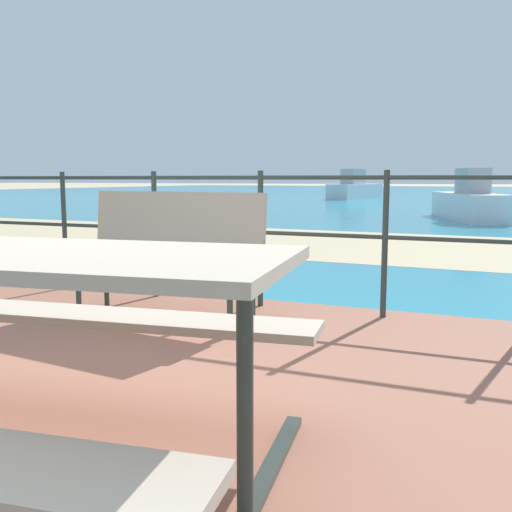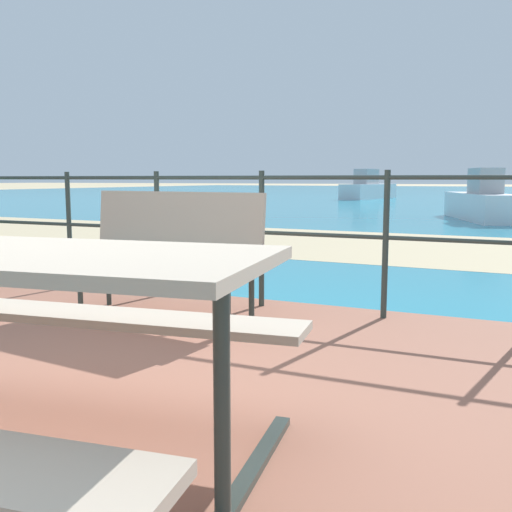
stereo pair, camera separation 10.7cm
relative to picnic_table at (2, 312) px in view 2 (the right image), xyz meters
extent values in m
plane|color=tan|center=(-0.35, 0.49, -0.65)|extent=(240.00, 240.00, 0.00)
cube|color=#935B47|center=(-0.35, 0.49, -0.62)|extent=(6.40, 5.20, 0.06)
cube|color=teal|center=(-0.35, 40.49, -0.65)|extent=(90.00, 90.00, 0.01)
cube|color=tan|center=(-0.35, 7.94, -0.65)|extent=(54.11, 6.07, 0.01)
cube|color=tan|center=(-0.08, 0.60, -0.16)|extent=(1.76, 0.49, 0.04)
cylinder|color=#2D3833|center=(0.74, 0.10, -0.21)|extent=(0.06, 0.06, 0.78)
cube|color=tan|center=(-0.84, 2.16, -0.16)|extent=(1.54, 0.56, 0.04)
cube|color=tan|center=(-0.82, 2.34, 0.09)|extent=(1.51, 0.23, 0.47)
cylinder|color=#2D3833|center=(-1.53, 2.08, -0.38)|extent=(0.04, 0.04, 0.43)
cylinder|color=#2D3833|center=(-1.50, 2.38, -0.38)|extent=(0.04, 0.04, 0.43)
cylinder|color=#2D3833|center=(-0.18, 1.94, -0.38)|extent=(0.04, 0.04, 0.43)
cylinder|color=#2D3833|center=(-0.15, 2.24, -0.38)|extent=(0.04, 0.04, 0.43)
cylinder|color=#2D3833|center=(-2.32, 2.86, -0.05)|extent=(0.04, 0.04, 1.08)
cylinder|color=#2D3833|center=(-1.33, 2.86, -0.05)|extent=(0.04, 0.04, 1.08)
cylinder|color=#2D3833|center=(-0.35, 2.86, -0.05)|extent=(0.04, 0.04, 1.08)
cylinder|color=#2D3833|center=(0.63, 2.86, -0.05)|extent=(0.04, 0.04, 1.08)
cylinder|color=#2D3833|center=(-0.35, 2.86, 0.43)|extent=(5.90, 0.03, 0.03)
cylinder|color=#2D3833|center=(-0.35, 2.86, 0.00)|extent=(5.90, 0.03, 0.03)
cube|color=silver|center=(-5.86, 29.71, -0.25)|extent=(2.02, 5.16, 0.79)
cube|color=#A5A8AD|center=(-5.92, 29.33, 0.54)|extent=(1.02, 1.75, 0.79)
cone|color=silver|center=(-5.41, 32.43, -0.25)|extent=(0.78, 0.61, 0.71)
cube|color=silver|center=(0.61, 14.87, -0.30)|extent=(2.20, 4.09, 0.69)
cube|color=#A5A8AD|center=(0.71, 14.59, 0.37)|extent=(0.94, 1.28, 0.65)
cone|color=silver|center=(-0.12, 17.00, -0.30)|extent=(0.75, 0.68, 0.62)
camera|label=1|loc=(1.39, -1.35, 0.42)|focal=40.42mm
camera|label=2|loc=(1.49, -1.31, 0.42)|focal=40.42mm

